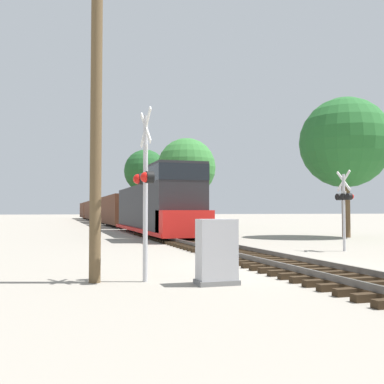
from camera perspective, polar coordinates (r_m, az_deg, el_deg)
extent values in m
plane|color=gray|center=(14.96, 10.56, -9.17)|extent=(400.00, 400.00, 0.00)
cube|color=black|center=(11.19, 21.47, -10.96)|extent=(2.60, 0.22, 0.16)
cube|color=black|center=(11.66, 19.61, -10.63)|extent=(2.60, 0.22, 0.16)
cube|color=black|center=(12.14, 17.89, -10.32)|extent=(2.60, 0.22, 0.16)
cube|color=black|center=(12.64, 16.31, -10.02)|extent=(2.60, 0.22, 0.16)
cube|color=black|center=(13.14, 14.86, -9.74)|extent=(2.60, 0.22, 0.16)
cube|color=black|center=(13.65, 13.51, -9.47)|extent=(2.60, 0.22, 0.16)
cube|color=black|center=(14.17, 12.26, -9.22)|extent=(2.60, 0.22, 0.16)
cube|color=black|center=(14.69, 11.11, -8.98)|extent=(2.60, 0.22, 0.16)
cube|color=black|center=(15.22, 10.03, -8.76)|extent=(2.60, 0.22, 0.16)
cube|color=black|center=(15.75, 9.03, -8.55)|extent=(2.60, 0.22, 0.16)
cube|color=black|center=(16.29, 8.09, -8.35)|extent=(2.60, 0.22, 0.16)
cube|color=black|center=(16.83, 7.22, -8.16)|extent=(2.60, 0.22, 0.16)
cube|color=black|center=(17.38, 6.40, -7.98)|extent=(2.60, 0.22, 0.16)
cube|color=black|center=(17.93, 5.63, -7.81)|extent=(2.60, 0.22, 0.16)
cube|color=black|center=(18.48, 4.91, -7.65)|extent=(2.60, 0.22, 0.16)
cube|color=black|center=(19.04, 4.23, -7.50)|extent=(2.60, 0.22, 0.16)
cube|color=black|center=(19.60, 3.59, -7.35)|extent=(2.60, 0.22, 0.16)
cube|color=black|center=(20.16, 2.99, -7.21)|extent=(2.60, 0.22, 0.16)
cube|color=black|center=(20.72, 2.42, -7.08)|extent=(2.60, 0.22, 0.16)
cube|color=black|center=(21.29, 1.88, -6.96)|extent=(2.60, 0.22, 0.16)
cube|color=black|center=(21.85, 1.37, -6.84)|extent=(2.60, 0.22, 0.16)
cube|color=black|center=(22.42, 0.88, -6.73)|extent=(2.60, 0.22, 0.16)
cube|color=black|center=(22.99, 0.42, -6.62)|extent=(2.60, 0.22, 0.16)
cube|color=black|center=(23.56, -0.02, -6.51)|extent=(2.60, 0.22, 0.16)
cube|color=black|center=(24.14, -0.44, -6.42)|extent=(2.60, 0.22, 0.16)
cube|color=black|center=(24.71, -0.84, -6.32)|extent=(2.60, 0.22, 0.16)
cube|color=black|center=(25.29, -1.22, -6.23)|extent=(2.60, 0.22, 0.16)
cube|color=black|center=(25.86, -1.58, -6.14)|extent=(2.60, 0.22, 0.16)
cube|color=black|center=(26.44, -1.93, -6.06)|extent=(2.60, 0.22, 0.16)
cube|color=black|center=(27.02, -2.26, -5.98)|extent=(2.60, 0.22, 0.16)
cube|color=black|center=(27.60, -2.58, -5.91)|extent=(2.60, 0.22, 0.16)
cube|color=black|center=(28.18, -2.88, -5.83)|extent=(2.60, 0.22, 0.16)
cube|color=black|center=(28.76, -3.17, -5.76)|extent=(2.60, 0.22, 0.16)
cube|color=black|center=(29.34, -3.46, -5.69)|extent=(2.60, 0.22, 0.16)
cube|color=black|center=(29.93, -3.73, -5.63)|extent=(2.60, 0.22, 0.16)
cube|color=black|center=(30.51, -3.98, -5.56)|extent=(2.60, 0.22, 0.16)
cube|color=black|center=(31.09, -4.23, -5.50)|extent=(2.60, 0.22, 0.16)
cube|color=black|center=(31.68, -4.47, -5.44)|extent=(2.60, 0.22, 0.16)
cube|color=black|center=(32.26, -4.71, -5.39)|extent=(2.60, 0.22, 0.16)
cube|color=black|center=(32.85, -4.93, -5.33)|extent=(2.60, 0.22, 0.16)
cube|color=black|center=(33.43, -5.15, -5.28)|extent=(2.60, 0.22, 0.16)
cube|color=#56514C|center=(14.62, 8.03, -8.42)|extent=(0.07, 160.00, 0.15)
cube|color=#56514C|center=(15.28, 12.96, -8.13)|extent=(0.07, 160.00, 0.15)
cube|color=#232326|center=(35.69, -5.91, -2.05)|extent=(2.47, 12.99, 3.32)
cube|color=#232326|center=(26.83, -2.17, -0.96)|extent=(2.91, 4.08, 4.26)
cube|color=black|center=(26.91, -2.16, 2.26)|extent=(2.94, 4.12, 0.94)
cube|color=red|center=(24.86, -0.97, -4.05)|extent=(2.91, 1.86, 1.49)
cube|color=red|center=(32.99, -4.99, -4.71)|extent=(2.97, 18.19, 0.24)
cube|color=black|center=(27.12, -2.33, -5.08)|extent=(1.58, 2.20, 1.00)
cube|color=black|center=(38.90, -6.84, -4.24)|extent=(1.58, 2.20, 1.00)
cube|color=#4C2819|center=(51.05, -9.27, -2.24)|extent=(2.76, 14.84, 3.12)
cube|color=black|center=(46.30, -8.48, -3.99)|extent=(1.58, 2.20, 0.90)
cube|color=black|center=(55.85, -9.94, -3.70)|extent=(1.58, 2.20, 0.90)
cube|color=#4C2819|center=(67.43, -11.15, -2.25)|extent=(2.76, 14.84, 3.12)
cube|color=black|center=(62.65, -10.71, -3.55)|extent=(1.58, 2.20, 0.90)
cube|color=black|center=(72.25, -11.55, -3.38)|extent=(1.58, 2.20, 0.90)
cube|color=#4C2819|center=(83.86, -12.30, -2.26)|extent=(2.76, 14.84, 3.12)
cube|color=black|center=(79.07, -12.02, -3.28)|extent=(1.58, 2.20, 0.90)
cube|color=black|center=(88.68, -12.56, -3.17)|extent=(1.58, 2.20, 0.90)
cube|color=#4C2819|center=(100.31, -13.07, -2.26)|extent=(2.76, 14.84, 3.12)
cube|color=black|center=(95.51, -12.88, -3.11)|extent=(1.58, 2.20, 0.90)
cube|color=black|center=(105.13, -13.25, -3.03)|extent=(1.58, 2.20, 0.90)
cylinder|color=#B7B7BC|center=(11.38, -5.94, -0.78)|extent=(0.12, 0.12, 4.19)
cube|color=white|center=(11.57, -5.90, 8.15)|extent=(0.11, 0.93, 0.93)
cube|color=white|center=(11.57, -5.90, 8.15)|extent=(0.11, 0.93, 0.93)
cube|color=black|center=(11.40, -5.93, 1.75)|extent=(0.14, 0.86, 0.06)
cylinder|color=black|center=(11.74, -6.40, 1.64)|extent=(0.21, 0.31, 0.30)
sphere|color=red|center=(11.71, -6.87, 1.65)|extent=(0.26, 0.26, 0.26)
cylinder|color=black|center=(11.07, -5.42, 1.87)|extent=(0.21, 0.31, 0.30)
sphere|color=red|center=(11.04, -5.92, 1.89)|extent=(0.26, 0.26, 0.26)
cube|color=white|center=(11.48, -5.91, 5.45)|extent=(0.06, 0.32, 0.20)
cylinder|color=#B7B7BC|center=(20.86, 18.73, -2.48)|extent=(0.12, 0.12, 3.39)
cube|color=white|center=(20.90, 18.68, 1.35)|extent=(0.07, 0.93, 0.93)
cube|color=white|center=(20.90, 18.68, 1.35)|extent=(0.07, 0.93, 0.93)
cube|color=black|center=(20.87, 18.71, -0.57)|extent=(0.10, 0.86, 0.06)
cylinder|color=black|center=(20.59, 19.31, -0.54)|extent=(0.19, 0.31, 0.30)
sphere|color=red|center=(20.66, 19.53, -0.54)|extent=(0.26, 0.26, 0.26)
cylinder|color=black|center=(20.87, 18.71, -0.57)|extent=(0.19, 0.31, 0.30)
sphere|color=red|center=(20.93, 18.92, -0.57)|extent=(0.26, 0.26, 0.26)
cylinder|color=black|center=(21.14, 18.12, -0.60)|extent=(0.19, 0.31, 0.30)
sphere|color=red|center=(21.20, 18.33, -0.60)|extent=(0.26, 0.26, 0.26)
cube|color=white|center=(20.87, 18.70, -0.16)|extent=(0.04, 0.32, 0.20)
cube|color=slate|center=(11.03, 3.16, -11.35)|extent=(1.01, 0.60, 0.12)
cube|color=#ADADB2|center=(10.94, 3.15, -7.27)|extent=(0.92, 0.55, 1.46)
cylinder|color=brown|center=(11.88, -12.05, 13.28)|extent=(0.29, 0.29, 9.95)
cylinder|color=brown|center=(31.54, 18.96, -1.37)|extent=(0.54, 0.54, 4.53)
sphere|color=#236028|center=(31.86, 18.86, 5.97)|extent=(6.02, 6.02, 6.02)
cylinder|color=brown|center=(50.47, -0.71, -1.74)|extent=(0.47, 0.47, 4.67)
sphere|color=#337533|center=(50.70, -0.71, 3.14)|extent=(6.60, 6.60, 6.60)
cylinder|color=#473521|center=(69.44, -5.96, -1.39)|extent=(0.53, 0.53, 5.92)
sphere|color=#1E5123|center=(69.69, -5.94, 2.67)|extent=(6.59, 6.59, 6.59)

